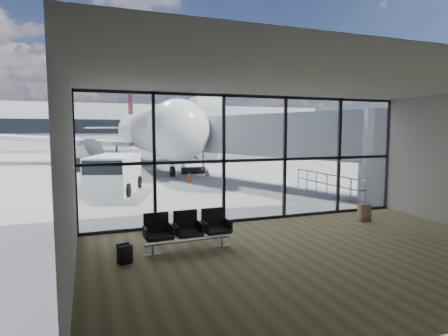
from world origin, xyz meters
TOP-DOWN VIEW (x-y plane):
  - ground at (0.00, 40.00)m, footprint 220.00×220.00m
  - lounge_shell at (0.00, -4.80)m, footprint 12.02×8.01m
  - glass_curtain_wall at (0.00, 0.00)m, footprint 12.10×0.12m
  - jet_bridge at (4.90, 7.07)m, footprint 8.00×16.50m
  - apron_railing at (5.60, 3.50)m, footprint 0.06×5.46m
  - far_terminal at (-0.59, 61.97)m, footprint 80.00×12.20m
  - tree_4 at (-21.00, 72.00)m, footprint 5.61×5.61m
  - tree_5 at (-15.00, 72.00)m, footprint 6.27×6.27m
  - seating_row at (-3.14, -2.36)m, footprint 2.39×0.72m
  - backpack at (-4.86, -2.95)m, footprint 0.38×0.38m
  - suitcase at (3.62, -1.51)m, footprint 0.44×0.34m
  - airliner at (0.46, 29.46)m, footprint 35.28×40.83m
  - service_van at (-4.34, 8.13)m, footprint 3.27×4.91m
  - belt_loader at (-6.00, 21.04)m, footprint 2.30×4.54m
  - traffic_cone_a at (-4.00, 13.10)m, footprint 0.43×0.43m
  - traffic_cone_b at (0.47, 10.93)m, footprint 0.42×0.42m
  - traffic_cone_c at (2.50, 13.43)m, footprint 0.41×0.41m

SIDE VIEW (x-z plane):
  - ground at x=0.00m, z-range 0.00..0.00m
  - backpack at x=-4.86m, z-range -0.01..0.49m
  - traffic_cone_c at x=2.50m, z-range -0.01..0.57m
  - traffic_cone_b at x=0.47m, z-range -0.01..0.58m
  - traffic_cone_a at x=-4.00m, z-range -0.02..0.59m
  - suitcase at x=3.62m, z-range -0.22..0.90m
  - seating_row at x=-3.14m, z-range 0.06..1.11m
  - belt_loader at x=-6.00m, z-range -0.33..1.67m
  - apron_railing at x=5.60m, z-range 0.16..1.27m
  - service_van at x=-4.34m, z-range 0.03..2.00m
  - glass_curtain_wall at x=0.00m, z-range 0.00..4.50m
  - lounge_shell at x=0.00m, z-range 0.40..4.91m
  - jet_bridge at x=4.90m, z-range 0.59..4.92m
  - airliner at x=0.46m, z-range -2.05..8.46m
  - far_terminal at x=-0.59m, z-range -1.29..9.71m
  - tree_4 at x=-21.00m, z-range 1.22..9.29m
  - tree_5 at x=-15.00m, z-range 1.36..10.39m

